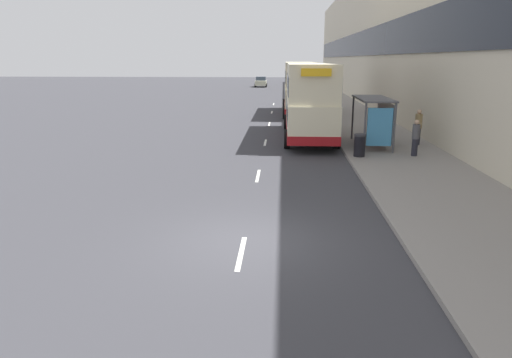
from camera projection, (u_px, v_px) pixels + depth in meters
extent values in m
plane|color=#38383D|center=(244.00, 241.00, 11.76)|extent=(220.00, 220.00, 0.00)
cube|color=gray|center=(335.00, 102.00, 48.55)|extent=(5.00, 93.00, 0.14)
cube|color=beige|center=(377.00, 36.00, 46.61)|extent=(3.00, 93.00, 13.57)
cube|color=black|center=(362.00, 43.00, 46.87)|extent=(0.12, 89.28, 2.44)
cube|color=silver|center=(241.00, 253.00, 11.00)|extent=(0.12, 2.00, 0.01)
cube|color=silver|center=(258.00, 176.00, 18.29)|extent=(0.12, 2.00, 0.01)
cube|color=silver|center=(265.00, 143.00, 25.58)|extent=(0.12, 2.00, 0.01)
cube|color=silver|center=(269.00, 124.00, 32.87)|extent=(0.12, 2.00, 0.01)
cube|color=silver|center=(272.00, 112.00, 40.15)|extent=(0.12, 2.00, 0.01)
cube|color=silver|center=(274.00, 104.00, 47.44)|extent=(0.12, 2.00, 0.01)
cube|color=#4C4C51|center=(373.00, 99.00, 23.40)|extent=(1.60, 4.20, 0.08)
cylinder|color=#4C4C51|center=(365.00, 128.00, 21.83)|extent=(0.10, 0.10, 2.40)
cylinder|color=#4C4C51|center=(353.00, 118.00, 25.69)|extent=(0.10, 0.10, 2.40)
cylinder|color=#4C4C51|center=(395.00, 128.00, 21.75)|extent=(0.10, 0.10, 2.40)
cylinder|color=#4C4C51|center=(378.00, 118.00, 25.61)|extent=(0.10, 0.10, 2.40)
cube|color=#99A8B2|center=(385.00, 120.00, 23.65)|extent=(0.04, 3.68, 1.92)
cube|color=#3F8CBF|center=(379.00, 127.00, 21.83)|extent=(1.19, 0.10, 1.82)
cube|color=maroon|center=(376.00, 137.00, 23.90)|extent=(0.36, 2.80, 0.08)
cube|color=beige|center=(309.00, 114.00, 26.59)|extent=(2.55, 10.24, 1.85)
cube|color=beige|center=(310.00, 81.00, 26.10)|extent=(2.50, 9.93, 1.95)
cube|color=maroon|center=(308.00, 126.00, 26.76)|extent=(2.58, 10.29, 0.45)
cube|color=#2D3847|center=(309.00, 108.00, 26.49)|extent=(2.58, 9.63, 0.81)
cube|color=#2D3847|center=(310.00, 83.00, 26.13)|extent=(2.55, 9.63, 0.94)
cube|color=yellow|center=(316.00, 72.00, 21.02)|extent=(1.40, 0.08, 0.36)
cylinder|color=black|center=(286.00, 122.00, 30.25)|extent=(0.30, 1.00, 1.00)
cylinder|color=black|center=(325.00, 122.00, 30.11)|extent=(0.30, 1.00, 1.00)
cylinder|color=black|center=(287.00, 139.00, 23.83)|extent=(0.30, 1.00, 1.00)
cylinder|color=black|center=(336.00, 139.00, 23.68)|extent=(0.30, 1.00, 1.00)
cube|color=beige|center=(300.00, 97.00, 38.44)|extent=(2.55, 10.26, 1.85)
cube|color=beige|center=(300.00, 74.00, 37.96)|extent=(2.50, 9.95, 1.95)
cube|color=maroon|center=(300.00, 106.00, 38.62)|extent=(2.58, 10.31, 0.45)
cube|color=#2D3847|center=(300.00, 93.00, 38.35)|extent=(2.58, 9.65, 0.81)
cube|color=#2D3847|center=(300.00, 75.00, 37.98)|extent=(2.55, 9.65, 0.94)
cube|color=yellow|center=(303.00, 68.00, 32.87)|extent=(1.40, 0.08, 0.36)
cylinder|color=black|center=(284.00, 104.00, 42.12)|extent=(0.30, 1.00, 1.00)
cylinder|color=black|center=(312.00, 104.00, 41.97)|extent=(0.30, 1.00, 1.00)
cylinder|color=black|center=(285.00, 112.00, 35.68)|extent=(0.30, 1.00, 1.00)
cylinder|color=black|center=(317.00, 113.00, 35.54)|extent=(0.30, 1.00, 1.00)
cube|color=#B7B799|center=(261.00, 83.00, 76.61)|extent=(1.81, 4.02, 0.76)
cube|color=#2D3847|center=(261.00, 79.00, 76.63)|extent=(1.59, 1.93, 0.63)
cylinder|color=black|center=(266.00, 86.00, 75.46)|extent=(0.20, 0.60, 0.60)
cylinder|color=black|center=(255.00, 86.00, 75.56)|extent=(0.20, 0.60, 0.60)
cylinder|color=black|center=(267.00, 85.00, 77.86)|extent=(0.20, 0.60, 0.60)
cylinder|color=black|center=(256.00, 85.00, 77.96)|extent=(0.20, 0.60, 0.60)
cylinder|color=#23232D|center=(417.00, 136.00, 24.16)|extent=(0.30, 0.30, 0.88)
cylinder|color=#997F51|center=(419.00, 121.00, 23.96)|extent=(0.37, 0.37, 0.73)
sphere|color=tan|center=(419.00, 112.00, 23.83)|extent=(0.24, 0.24, 0.24)
cylinder|color=#23232D|center=(415.00, 147.00, 21.33)|extent=(0.28, 0.28, 0.81)
cylinder|color=#4C4C51|center=(416.00, 132.00, 21.15)|extent=(0.34, 0.34, 0.67)
sphere|color=tan|center=(417.00, 122.00, 21.03)|extent=(0.22, 0.22, 0.22)
cylinder|color=#23232D|center=(381.00, 132.00, 25.82)|extent=(0.28, 0.28, 0.81)
cylinder|color=#337260|center=(382.00, 119.00, 25.63)|extent=(0.34, 0.34, 0.68)
sphere|color=tan|center=(382.00, 111.00, 25.52)|extent=(0.22, 0.22, 0.22)
cylinder|color=black|center=(360.00, 146.00, 21.19)|extent=(0.52, 0.52, 0.95)
cylinder|color=#2D2D33|center=(360.00, 135.00, 21.05)|extent=(0.55, 0.55, 0.10)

